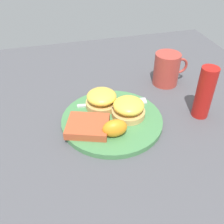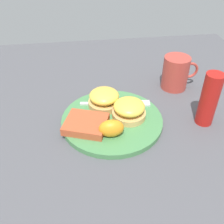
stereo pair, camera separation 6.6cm
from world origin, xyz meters
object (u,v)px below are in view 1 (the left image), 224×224
(sandwich_benedict_right, at_px, (102,99))
(cup, at_px, (167,69))
(sandwich_benedict_left, at_px, (129,109))
(condiment_bottle, at_px, (205,93))
(fork, at_px, (117,103))
(hashbrown_patty, at_px, (88,126))
(orange_wedge, at_px, (115,128))

(sandwich_benedict_right, bearing_deg, cup, 21.01)
(sandwich_benedict_left, relative_size, condiment_bottle, 0.61)
(sandwich_benedict_left, distance_m, fork, 0.07)
(hashbrown_patty, relative_size, condiment_bottle, 0.71)
(sandwich_benedict_left, height_order, orange_wedge, sandwich_benedict_left)
(orange_wedge, bearing_deg, condiment_bottle, 7.70)
(sandwich_benedict_right, bearing_deg, fork, 1.11)
(sandwich_benedict_right, distance_m, hashbrown_patty, 0.10)
(sandwich_benedict_left, xyz_separation_m, cup, (0.17, 0.15, 0.01))
(sandwich_benedict_left, height_order, sandwich_benedict_right, same)
(orange_wedge, bearing_deg, cup, 42.80)
(hashbrown_patty, distance_m, fork, 0.13)
(cup, bearing_deg, fork, -154.84)
(hashbrown_patty, bearing_deg, sandwich_benedict_left, 11.10)
(cup, bearing_deg, sandwich_benedict_right, -158.99)
(hashbrown_patty, distance_m, cup, 0.33)
(condiment_bottle, bearing_deg, hashbrown_patty, 179.20)
(hashbrown_patty, height_order, fork, hashbrown_patty)
(condiment_bottle, bearing_deg, cup, 97.06)
(hashbrown_patty, distance_m, orange_wedge, 0.07)
(orange_wedge, relative_size, cup, 0.54)
(sandwich_benedict_right, height_order, hashbrown_patty, sandwich_benedict_right)
(fork, xyz_separation_m, condiment_bottle, (0.21, -0.09, 0.05))
(hashbrown_patty, bearing_deg, fork, 40.60)
(sandwich_benedict_right, xyz_separation_m, fork, (0.04, 0.00, -0.02))
(sandwich_benedict_left, height_order, condiment_bottle, condiment_bottle)
(condiment_bottle, bearing_deg, sandwich_benedict_right, 160.70)
(condiment_bottle, bearing_deg, orange_wedge, -172.30)
(hashbrown_patty, height_order, cup, cup)
(hashbrown_patty, bearing_deg, cup, 31.13)
(orange_wedge, distance_m, condiment_bottle, 0.25)
(sandwich_benedict_right, bearing_deg, sandwich_benedict_left, -46.94)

